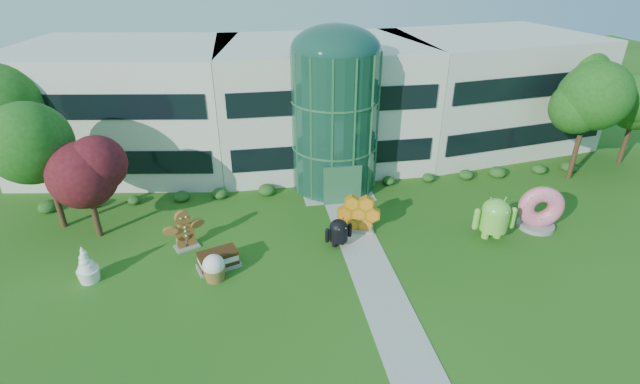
{
  "coord_description": "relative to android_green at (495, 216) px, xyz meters",
  "views": [
    {
      "loc": [
        -6.17,
        -18.41,
        15.52
      ],
      "look_at": [
        -2.05,
        6.0,
        2.6
      ],
      "focal_mm": 26.0,
      "sensor_mm": 36.0,
      "label": 1
    }
  ],
  "objects": [
    {
      "name": "ground",
      "position": [
        -8.08,
        -3.3,
        -1.52
      ],
      "size": [
        140.0,
        140.0,
        0.0
      ],
      "primitive_type": "plane",
      "color": "#215114",
      "rests_on": "ground"
    },
    {
      "name": "building",
      "position": [
        -8.08,
        14.7,
        3.13
      ],
      "size": [
        46.0,
        15.0,
        9.3
      ],
      "primitive_type": null,
      "color": "beige",
      "rests_on": "ground"
    },
    {
      "name": "atrium",
      "position": [
        -8.08,
        8.7,
        3.38
      ],
      "size": [
        6.0,
        6.0,
        9.8
      ],
      "primitive_type": "cylinder",
      "color": "#194738",
      "rests_on": "ground"
    },
    {
      "name": "walkway",
      "position": [
        -8.08,
        -1.3,
        -1.5
      ],
      "size": [
        2.4,
        20.0,
        0.04
      ],
      "primitive_type": "cube",
      "color": "#9E9E93",
      "rests_on": "ground"
    },
    {
      "name": "tree_red",
      "position": [
        -23.58,
        4.2,
        1.48
      ],
      "size": [
        4.0,
        4.0,
        6.0
      ],
      "primitive_type": null,
      "color": "#3F0C14",
      "rests_on": "ground"
    },
    {
      "name": "trees_backdrop",
      "position": [
        -8.08,
        9.7,
        2.68
      ],
      "size": [
        52.0,
        8.0,
        8.4
      ],
      "primitive_type": null,
      "color": "#154E13",
      "rests_on": "ground"
    },
    {
      "name": "android_green",
      "position": [
        0.0,
        0.0,
        0.0
      ],
      "size": [
        2.87,
        2.07,
        3.05
      ],
      "primitive_type": null,
      "rotation": [
        0.0,
        0.0,
        -0.11
      ],
      "color": "#6FC840",
      "rests_on": "ground"
    },
    {
      "name": "android_black",
      "position": [
        -9.36,
        0.7,
        -0.51
      ],
      "size": [
        2.01,
        1.58,
        2.02
      ],
      "primitive_type": null,
      "rotation": [
        0.0,
        0.0,
        0.24
      ],
      "color": "black",
      "rests_on": "ground"
    },
    {
      "name": "donut",
      "position": [
        3.34,
        0.63,
        -0.07
      ],
      "size": [
        3.03,
        1.95,
        2.91
      ],
      "primitive_type": null,
      "rotation": [
        0.0,
        0.0,
        -0.23
      ],
      "color": "#E2566E",
      "rests_on": "ground"
    },
    {
      "name": "gingerbread",
      "position": [
        -18.21,
        2.0,
        -0.28
      ],
      "size": [
        2.88,
        2.0,
        2.48
      ],
      "primitive_type": null,
      "rotation": [
        0.0,
        0.0,
        0.4
      ],
      "color": "brown",
      "rests_on": "ground"
    },
    {
      "name": "ice_cream_sandwich",
      "position": [
        -16.3,
        -0.31,
        -1.01
      ],
      "size": [
        2.54,
        1.82,
        1.02
      ],
      "primitive_type": null,
      "rotation": [
        0.0,
        0.0,
        0.32
      ],
      "color": "black",
      "rests_on": "ground"
    },
    {
      "name": "honeycomb",
      "position": [
        -7.83,
        2.11,
        -0.42
      ],
      "size": [
        2.97,
        1.68,
        2.21
      ],
      "primitive_type": null,
      "rotation": [
        0.0,
        0.0,
        -0.26
      ],
      "color": "orange",
      "rests_on": "ground"
    },
    {
      "name": "froyo",
      "position": [
        -23.0,
        -0.35,
        -0.47
      ],
      "size": [
        1.54,
        1.54,
        2.12
      ],
      "primitive_type": null,
      "rotation": [
        0.0,
        0.0,
        0.3
      ],
      "color": "white",
      "rests_on": "ground"
    },
    {
      "name": "cupcake",
      "position": [
        -16.47,
        -1.35,
        -0.77
      ],
      "size": [
        1.37,
        1.37,
        1.51
      ],
      "primitive_type": null,
      "rotation": [
        0.0,
        0.0,
        -0.1
      ],
      "color": "white",
      "rests_on": "ground"
    }
  ]
}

